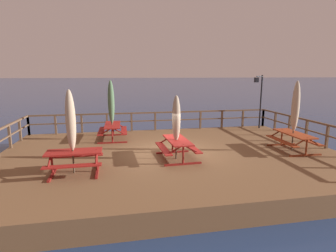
{
  "coord_description": "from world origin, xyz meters",
  "views": [
    {
      "loc": [
        -2.21,
        -10.76,
        3.95
      ],
      "look_at": [
        0.0,
        0.73,
        1.71
      ],
      "focal_mm": 28.9,
      "sensor_mm": 36.0,
      "label": 1
    }
  ],
  "objects_px": {
    "picnic_table_back_right": "(294,138)",
    "patio_umbrella_short_back": "(111,102)",
    "patio_umbrella_short_mid": "(295,107)",
    "patio_umbrella_tall_front": "(71,121)",
    "picnic_table_mid_centre": "(177,145)",
    "picnic_table_mid_right": "(74,157)",
    "patio_umbrella_tall_mid_right": "(176,119)",
    "lamp_post_hooked": "(259,94)",
    "picnic_table_back_left": "(113,128)"
  },
  "relations": [
    {
      "from": "picnic_table_back_left",
      "to": "patio_umbrella_short_back",
      "type": "distance_m",
      "value": 1.33
    },
    {
      "from": "patio_umbrella_short_back",
      "to": "lamp_post_hooked",
      "type": "relative_size",
      "value": 0.93
    },
    {
      "from": "patio_umbrella_short_mid",
      "to": "lamp_post_hooked",
      "type": "distance_m",
      "value": 4.87
    },
    {
      "from": "patio_umbrella_tall_front",
      "to": "picnic_table_mid_right",
      "type": "bearing_deg",
      "value": -26.21
    },
    {
      "from": "patio_umbrella_tall_mid_right",
      "to": "patio_umbrella_tall_front",
      "type": "height_order",
      "value": "patio_umbrella_tall_front"
    },
    {
      "from": "picnic_table_back_left",
      "to": "lamp_post_hooked",
      "type": "bearing_deg",
      "value": 7.7
    },
    {
      "from": "patio_umbrella_short_mid",
      "to": "patio_umbrella_tall_front",
      "type": "bearing_deg",
      "value": -173.21
    },
    {
      "from": "patio_umbrella_tall_front",
      "to": "patio_umbrella_short_mid",
      "type": "bearing_deg",
      "value": 6.79
    },
    {
      "from": "patio_umbrella_short_mid",
      "to": "lamp_post_hooked",
      "type": "height_order",
      "value": "lamp_post_hooked"
    },
    {
      "from": "picnic_table_back_right",
      "to": "patio_umbrella_tall_mid_right",
      "type": "relative_size",
      "value": 0.86
    },
    {
      "from": "patio_umbrella_short_back",
      "to": "patio_umbrella_short_mid",
      "type": "distance_m",
      "value": 8.41
    },
    {
      "from": "picnic_table_mid_centre",
      "to": "picnic_table_back_left",
      "type": "relative_size",
      "value": 0.95
    },
    {
      "from": "picnic_table_mid_right",
      "to": "patio_umbrella_tall_front",
      "type": "height_order",
      "value": "patio_umbrella_tall_front"
    },
    {
      "from": "picnic_table_back_right",
      "to": "patio_umbrella_short_back",
      "type": "relative_size",
      "value": 0.72
    },
    {
      "from": "picnic_table_mid_right",
      "to": "patio_umbrella_short_mid",
      "type": "xyz_separation_m",
      "value": [
        8.81,
        1.08,
        1.35
      ]
    },
    {
      "from": "picnic_table_mid_centre",
      "to": "patio_umbrella_short_back",
      "type": "bearing_deg",
      "value": 124.47
    },
    {
      "from": "patio_umbrella_tall_mid_right",
      "to": "picnic_table_back_right",
      "type": "bearing_deg",
      "value": 2.35
    },
    {
      "from": "picnic_table_mid_right",
      "to": "patio_umbrella_short_back",
      "type": "bearing_deg",
      "value": 75.69
    },
    {
      "from": "picnic_table_back_left",
      "to": "patio_umbrella_tall_mid_right",
      "type": "xyz_separation_m",
      "value": [
        2.44,
        -3.77,
        1.01
      ]
    },
    {
      "from": "patio_umbrella_short_back",
      "to": "lamp_post_hooked",
      "type": "xyz_separation_m",
      "value": [
        8.63,
        1.23,
        0.22
      ]
    },
    {
      "from": "patio_umbrella_tall_mid_right",
      "to": "lamp_post_hooked",
      "type": "distance_m",
      "value": 7.91
    },
    {
      "from": "picnic_table_mid_right",
      "to": "patio_umbrella_short_back",
      "type": "distance_m",
      "value": 4.94
    },
    {
      "from": "lamp_post_hooked",
      "to": "picnic_table_mid_centre",
      "type": "bearing_deg",
      "value": -141.19
    },
    {
      "from": "picnic_table_mid_centre",
      "to": "patio_umbrella_tall_front",
      "type": "xyz_separation_m",
      "value": [
        -3.75,
        -0.9,
        1.21
      ]
    },
    {
      "from": "picnic_table_mid_right",
      "to": "patio_umbrella_tall_mid_right",
      "type": "height_order",
      "value": "patio_umbrella_tall_mid_right"
    },
    {
      "from": "picnic_table_mid_right",
      "to": "picnic_table_back_right",
      "type": "bearing_deg",
      "value": 7.17
    },
    {
      "from": "picnic_table_back_right",
      "to": "lamp_post_hooked",
      "type": "relative_size",
      "value": 0.66
    },
    {
      "from": "patio_umbrella_tall_front",
      "to": "patio_umbrella_short_back",
      "type": "height_order",
      "value": "patio_umbrella_short_back"
    },
    {
      "from": "picnic_table_back_left",
      "to": "lamp_post_hooked",
      "type": "xyz_separation_m",
      "value": [
        8.61,
        1.16,
        1.55
      ]
    },
    {
      "from": "picnic_table_back_left",
      "to": "picnic_table_back_right",
      "type": "bearing_deg",
      "value": -24.84
    },
    {
      "from": "picnic_table_back_left",
      "to": "patio_umbrella_tall_front",
      "type": "distance_m",
      "value": 4.96
    },
    {
      "from": "picnic_table_mid_right",
      "to": "picnic_table_back_right",
      "type": "height_order",
      "value": "same"
    },
    {
      "from": "picnic_table_mid_right",
      "to": "patio_umbrella_tall_front",
      "type": "xyz_separation_m",
      "value": [
        -0.04,
        0.02,
        1.21
      ]
    },
    {
      "from": "picnic_table_mid_centre",
      "to": "picnic_table_mid_right",
      "type": "distance_m",
      "value": 3.81
    },
    {
      "from": "picnic_table_mid_right",
      "to": "patio_umbrella_tall_mid_right",
      "type": "relative_size",
      "value": 0.72
    },
    {
      "from": "picnic_table_mid_right",
      "to": "picnic_table_back_left",
      "type": "height_order",
      "value": "same"
    },
    {
      "from": "patio_umbrella_short_back",
      "to": "picnic_table_back_left",
      "type": "bearing_deg",
      "value": 70.54
    },
    {
      "from": "patio_umbrella_tall_mid_right",
      "to": "patio_umbrella_short_mid",
      "type": "bearing_deg",
      "value": 1.94
    },
    {
      "from": "picnic_table_mid_right",
      "to": "lamp_post_hooked",
      "type": "relative_size",
      "value": 0.56
    },
    {
      "from": "picnic_table_mid_right",
      "to": "picnic_table_back_left",
      "type": "distance_m",
      "value": 4.82
    },
    {
      "from": "picnic_table_mid_centre",
      "to": "lamp_post_hooked",
      "type": "distance_m",
      "value": 7.99
    },
    {
      "from": "patio_umbrella_tall_front",
      "to": "patio_umbrella_tall_mid_right",
      "type": "bearing_deg",
      "value": 13.41
    },
    {
      "from": "picnic_table_back_right",
      "to": "lamp_post_hooked",
      "type": "xyz_separation_m",
      "value": [
        0.93,
        4.72,
        1.55
      ]
    },
    {
      "from": "picnic_table_mid_centre",
      "to": "lamp_post_hooked",
      "type": "relative_size",
      "value": 0.62
    },
    {
      "from": "picnic_table_mid_right",
      "to": "patio_umbrella_short_back",
      "type": "xyz_separation_m",
      "value": [
        1.17,
        4.6,
        1.33
      ]
    },
    {
      "from": "patio_umbrella_short_back",
      "to": "lamp_post_hooked",
      "type": "height_order",
      "value": "lamp_post_hooked"
    },
    {
      "from": "patio_umbrella_tall_front",
      "to": "patio_umbrella_short_back",
      "type": "distance_m",
      "value": 4.74
    },
    {
      "from": "patio_umbrella_tall_mid_right",
      "to": "picnic_table_back_left",
      "type": "bearing_deg",
      "value": 122.96
    },
    {
      "from": "picnic_table_back_left",
      "to": "patio_umbrella_short_back",
      "type": "height_order",
      "value": "patio_umbrella_short_back"
    },
    {
      "from": "picnic_table_mid_centre",
      "to": "picnic_table_back_left",
      "type": "distance_m",
      "value": 4.51
    }
  ]
}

